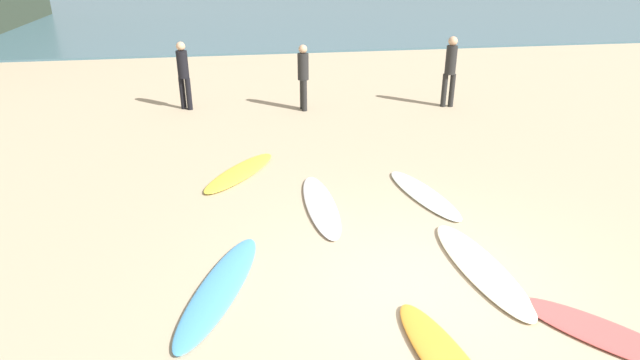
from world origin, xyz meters
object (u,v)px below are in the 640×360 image
surfboard_6 (424,194)px  beachgoer_far (183,72)px  surfboard_0 (220,288)px  surfboard_1 (481,267)px  surfboard_4 (605,334)px  surfboard_3 (321,205)px  surfboard_5 (240,172)px  beachgoer_near (303,74)px  beachgoer_mid (450,68)px

surfboard_6 → beachgoer_far: size_ratio=1.22×
surfboard_0 → surfboard_1: (3.40, -0.08, -0.01)m
surfboard_4 → surfboard_1: bearing=78.4°
surfboard_4 → surfboard_6: 3.79m
surfboard_3 → beachgoer_far: bearing=112.1°
surfboard_3 → surfboard_5: (-1.27, 1.59, 0.00)m
surfboard_5 → beachgoer_near: (1.74, 4.01, 0.89)m
surfboard_6 → beachgoer_far: (-4.34, 6.03, 0.93)m
surfboard_3 → beachgoer_mid: size_ratio=1.27×
beachgoer_mid → beachgoer_far: beachgoer_mid is taller
surfboard_6 → beachgoer_far: beachgoer_far is taller
surfboard_4 → beachgoer_near: size_ratio=1.15×
surfboard_6 → beachgoer_far: bearing=113.8°
surfboard_0 → beachgoer_near: bearing=95.5°
surfboard_5 → beachgoer_mid: size_ratio=1.15×
surfboard_1 → surfboard_6: 2.27m
beachgoer_near → surfboard_6: bearing=-171.6°
surfboard_0 → surfboard_3: size_ratio=1.04×
surfboard_0 → surfboard_5: (0.34, 3.65, -0.00)m
surfboard_1 → surfboard_4: 1.64m
surfboard_6 → surfboard_0: bearing=-159.3°
surfboard_4 → beachgoer_far: (-5.10, 9.74, 0.94)m
surfboard_0 → beachgoer_far: (-0.93, 8.21, 0.92)m
surfboard_4 → beachgoer_mid: bearing=39.3°
beachgoer_near → beachgoer_far: size_ratio=0.96×
surfboard_0 → surfboard_1: 3.40m
surfboard_0 → surfboard_4: (4.17, -1.53, -0.01)m
surfboard_4 → beachgoer_mid: 9.10m
surfboard_6 → surfboard_5: bearing=142.6°
surfboard_0 → surfboard_4: size_ratio=1.26×
surfboard_5 → beachgoer_far: size_ratio=1.22×
beachgoer_near → beachgoer_mid: 3.81m
surfboard_3 → surfboard_4: 4.41m
surfboard_5 → beachgoer_mid: 6.74m
surfboard_0 → surfboard_1: surfboard_0 is taller
surfboard_4 → beachgoer_near: bearing=63.0°
beachgoer_far → surfboard_4: bearing=152.2°
surfboard_0 → beachgoer_far: 8.32m
surfboard_4 → surfboard_5: size_ratio=0.91×
surfboard_4 → beachgoer_far: beachgoer_far is taller
surfboard_3 → beachgoer_mid: 6.87m
surfboard_5 → beachgoer_far: beachgoer_far is taller
surfboard_1 → surfboard_5: size_ratio=1.11×
surfboard_1 → surfboard_3: size_ratio=1.01×
surfboard_0 → surfboard_4: bearing=0.5°
surfboard_0 → surfboard_5: 3.66m
surfboard_1 → beachgoer_near: bearing=95.3°
surfboard_1 → surfboard_6: surfboard_1 is taller
surfboard_1 → beachgoer_mid: (2.48, 7.44, 0.99)m
surfboard_0 → surfboard_3: 2.61m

